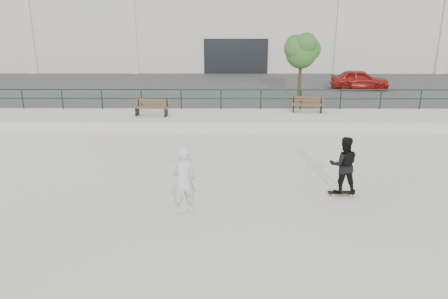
{
  "coord_description": "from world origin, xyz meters",
  "views": [
    {
      "loc": [
        -0.72,
        -10.83,
        5.24
      ],
      "look_at": [
        -0.8,
        2.0,
        1.16
      ],
      "focal_mm": 35.0,
      "sensor_mm": 36.0,
      "label": 1
    }
  ],
  "objects_px": {
    "bench_left": "(152,108)",
    "tree": "(302,50)",
    "bench_right": "(307,105)",
    "red_car": "(360,79)",
    "standing_skater": "(344,165)",
    "seated_skater": "(183,180)",
    "skateboard": "(341,193)"
  },
  "relations": [
    {
      "from": "tree",
      "to": "skateboard",
      "type": "xyz_separation_m",
      "value": [
        -0.61,
        -11.97,
        -3.18
      ]
    },
    {
      "from": "red_car",
      "to": "seated_skater",
      "type": "relative_size",
      "value": 1.88
    },
    {
      "from": "bench_left",
      "to": "red_car",
      "type": "distance_m",
      "value": 14.09
    },
    {
      "from": "red_car",
      "to": "standing_skater",
      "type": "relative_size",
      "value": 2.09
    },
    {
      "from": "bench_right",
      "to": "tree",
      "type": "height_order",
      "value": "tree"
    },
    {
      "from": "skateboard",
      "to": "standing_skater",
      "type": "relative_size",
      "value": 0.46
    },
    {
      "from": "standing_skater",
      "to": "seated_skater",
      "type": "relative_size",
      "value": 0.9
    },
    {
      "from": "tree",
      "to": "bench_right",
      "type": "bearing_deg",
      "value": -91.63
    },
    {
      "from": "bench_left",
      "to": "tree",
      "type": "distance_m",
      "value": 8.79
    },
    {
      "from": "bench_left",
      "to": "skateboard",
      "type": "xyz_separation_m",
      "value": [
        6.96,
        -8.2,
        -0.81
      ]
    },
    {
      "from": "bench_left",
      "to": "bench_right",
      "type": "relative_size",
      "value": 1.05
    },
    {
      "from": "bench_right",
      "to": "skateboard",
      "type": "bearing_deg",
      "value": -85.96
    },
    {
      "from": "tree",
      "to": "skateboard",
      "type": "bearing_deg",
      "value": -92.93
    },
    {
      "from": "bench_right",
      "to": "red_car",
      "type": "relative_size",
      "value": 0.46
    },
    {
      "from": "bench_right",
      "to": "red_car",
      "type": "height_order",
      "value": "red_car"
    },
    {
      "from": "standing_skater",
      "to": "seated_skater",
      "type": "distance_m",
      "value": 4.74
    },
    {
      "from": "red_car",
      "to": "skateboard",
      "type": "xyz_separation_m",
      "value": [
        -4.99,
        -15.65,
        -1.04
      ]
    },
    {
      "from": "bench_left",
      "to": "seated_skater",
      "type": "height_order",
      "value": "seated_skater"
    },
    {
      "from": "bench_left",
      "to": "bench_right",
      "type": "bearing_deg",
      "value": 13.36
    },
    {
      "from": "red_car",
      "to": "bench_left",
      "type": "bearing_deg",
      "value": 128.28
    },
    {
      "from": "standing_skater",
      "to": "bench_left",
      "type": "bearing_deg",
      "value": -44.87
    },
    {
      "from": "bench_left",
      "to": "red_car",
      "type": "relative_size",
      "value": 0.48
    },
    {
      "from": "red_car",
      "to": "skateboard",
      "type": "relative_size",
      "value": 4.55
    },
    {
      "from": "red_car",
      "to": "standing_skater",
      "type": "distance_m",
      "value": 16.43
    },
    {
      "from": "bench_right",
      "to": "bench_left",
      "type": "bearing_deg",
      "value": -166.27
    },
    {
      "from": "standing_skater",
      "to": "bench_right",
      "type": "bearing_deg",
      "value": -88.56
    },
    {
      "from": "bench_left",
      "to": "tree",
      "type": "bearing_deg",
      "value": 33.48
    },
    {
      "from": "tree",
      "to": "red_car",
      "type": "xyz_separation_m",
      "value": [
        4.38,
        3.68,
        -2.14
      ]
    },
    {
      "from": "bench_left",
      "to": "skateboard",
      "type": "distance_m",
      "value": 10.79
    },
    {
      "from": "skateboard",
      "to": "standing_skater",
      "type": "xyz_separation_m",
      "value": [
        0.0,
        0.0,
        0.88
      ]
    },
    {
      "from": "skateboard",
      "to": "seated_skater",
      "type": "height_order",
      "value": "seated_skater"
    },
    {
      "from": "tree",
      "to": "seated_skater",
      "type": "distance_m",
      "value": 14.37
    }
  ]
}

